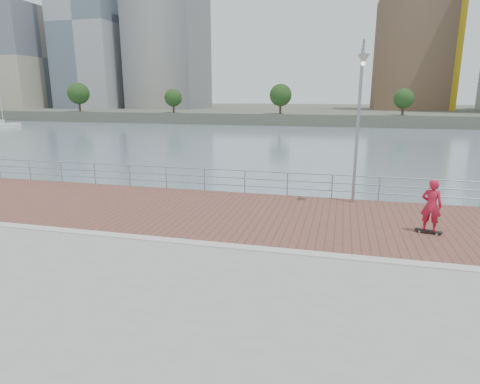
# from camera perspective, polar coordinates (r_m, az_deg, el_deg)

# --- Properties ---
(water) EXTENTS (400.00, 400.00, 0.00)m
(water) POSITION_cam_1_polar(r_m,az_deg,el_deg) (13.60, -2.16, -15.64)
(water) COLOR slate
(water) RESTS_ON ground
(seawall) EXTENTS (40.00, 24.00, 2.00)m
(seawall) POSITION_cam_1_polar(r_m,az_deg,el_deg) (9.17, -11.96, -24.81)
(seawall) COLOR gray
(seawall) RESTS_ON ground
(brick_lane) EXTENTS (40.00, 6.80, 0.02)m
(brick_lane) POSITION_cam_1_polar(r_m,az_deg,el_deg) (16.02, 1.41, -3.16)
(brick_lane) COLOR brown
(brick_lane) RESTS_ON seawall
(curb) EXTENTS (40.00, 0.40, 0.06)m
(curb) POSITION_cam_1_polar(r_m,az_deg,el_deg) (12.72, -2.24, -7.65)
(curb) COLOR #B7B5AD
(curb) RESTS_ON seawall
(far_shore) EXTENTS (320.00, 95.00, 2.50)m
(far_shore) POSITION_cam_1_polar(r_m,az_deg,el_deg) (134.00, 13.04, 11.09)
(far_shore) COLOR #4C5142
(far_shore) RESTS_ON ground
(guardrail) EXTENTS (39.06, 0.06, 1.13)m
(guardrail) POSITION_cam_1_polar(r_m,az_deg,el_deg) (19.08, 3.70, 1.68)
(guardrail) COLOR #8C9EA8
(guardrail) RESTS_ON brick_lane
(street_lamp) EXTENTS (0.47, 1.38, 6.50)m
(street_lamp) POSITION_cam_1_polar(r_m,az_deg,el_deg) (17.39, 16.74, 13.01)
(street_lamp) COLOR gray
(street_lamp) RESTS_ON brick_lane
(skateboard) EXTENTS (0.88, 0.46, 0.10)m
(skateboard) POSITION_cam_1_polar(r_m,az_deg,el_deg) (15.28, 25.22, -5.03)
(skateboard) COLOR black
(skateboard) RESTS_ON brick_lane
(skateboarder) EXTENTS (0.75, 0.60, 1.80)m
(skateboarder) POSITION_cam_1_polar(r_m,az_deg,el_deg) (15.03, 25.57, -1.74)
(skateboarder) COLOR #B2172F
(skateboarder) RESTS_ON skateboard
(skyline) EXTENTS (233.00, 41.00, 65.67)m
(skyline) POSITION_cam_1_polar(r_m,az_deg,el_deg) (120.55, 29.12, 21.46)
(skyline) COLOR #ADA38E
(skyline) RESTS_ON far_shore
(shoreline_trees) EXTENTS (110.10, 5.21, 6.95)m
(shoreline_trees) POSITION_cam_1_polar(r_m,az_deg,el_deg) (89.46, 5.40, 13.54)
(shoreline_trees) COLOR #473323
(shoreline_trees) RESTS_ON far_shore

